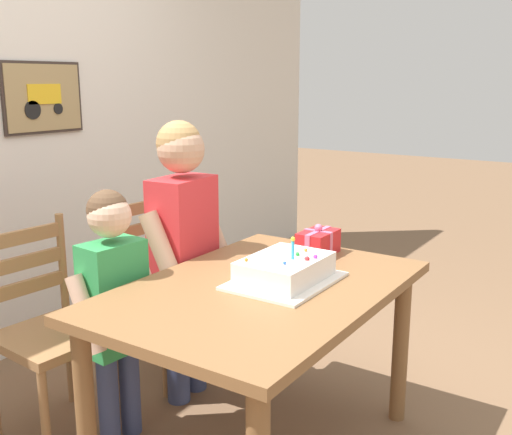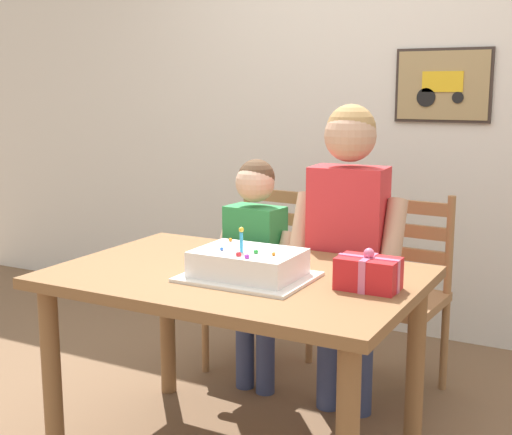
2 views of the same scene
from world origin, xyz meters
name	(u,v)px [view 1 (image 1 of 2)]	position (x,y,z in m)	size (l,w,h in m)	color
dining_table	(261,311)	(0.00, 0.00, 0.63)	(1.31, 0.89, 0.73)	brown
birthday_cake	(285,271)	(0.08, -0.06, 0.78)	(0.44, 0.34, 0.19)	white
gift_box_red_large	(318,243)	(0.50, 0.02, 0.79)	(0.21, 0.13, 0.14)	red
chair_left	(48,330)	(-0.34, 0.86, 0.47)	(0.45, 0.45, 0.92)	#996B42
chair_right	(159,285)	(0.35, 0.86, 0.47)	(0.45, 0.45, 0.92)	#996B42
child_older	(184,234)	(0.21, 0.57, 0.81)	(0.49, 0.29, 1.33)	#38426B
child_younger	(114,293)	(-0.23, 0.57, 0.66)	(0.40, 0.24, 1.08)	#38426B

